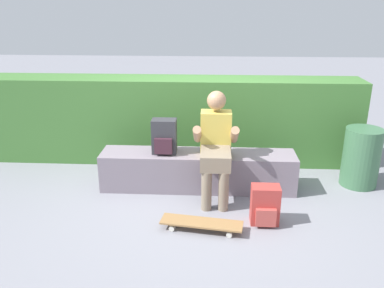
{
  "coord_description": "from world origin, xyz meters",
  "views": [
    {
      "loc": [
        0.16,
        -3.99,
        2.13
      ],
      "look_at": [
        -0.07,
        0.33,
        0.55
      ],
      "focal_mm": 37.37,
      "sensor_mm": 36.0,
      "label": 1
    }
  ],
  "objects_px": {
    "backpack_on_bench": "(164,137)",
    "skateboard_near_person": "(202,223)",
    "bench_main": "(198,170)",
    "trash_bin": "(361,157)",
    "backpack_on_ground": "(265,206)",
    "person_skater": "(216,143)"
  },
  "relations": [
    {
      "from": "backpack_on_bench",
      "to": "bench_main",
      "type": "bearing_deg",
      "value": 1.39
    },
    {
      "from": "bench_main",
      "to": "skateboard_near_person",
      "type": "height_order",
      "value": "bench_main"
    },
    {
      "from": "skateboard_near_person",
      "to": "backpack_on_ground",
      "type": "distance_m",
      "value": 0.66
    },
    {
      "from": "skateboard_near_person",
      "to": "backpack_on_bench",
      "type": "distance_m",
      "value": 1.18
    },
    {
      "from": "backpack_on_bench",
      "to": "trash_bin",
      "type": "bearing_deg",
      "value": 4.84
    },
    {
      "from": "skateboard_near_person",
      "to": "backpack_on_bench",
      "type": "bearing_deg",
      "value": 116.49
    },
    {
      "from": "backpack_on_ground",
      "to": "trash_bin",
      "type": "xyz_separation_m",
      "value": [
        1.24,
        0.96,
        0.16
      ]
    },
    {
      "from": "skateboard_near_person",
      "to": "bench_main",
      "type": "bearing_deg",
      "value": 94.5
    },
    {
      "from": "skateboard_near_person",
      "to": "backpack_on_bench",
      "type": "height_order",
      "value": "backpack_on_bench"
    },
    {
      "from": "backpack_on_ground",
      "to": "backpack_on_bench",
      "type": "bearing_deg",
      "value": 145.01
    },
    {
      "from": "backpack_on_bench",
      "to": "skateboard_near_person",
      "type": "bearing_deg",
      "value": -63.51
    },
    {
      "from": "backpack_on_bench",
      "to": "trash_bin",
      "type": "xyz_separation_m",
      "value": [
        2.33,
        0.2,
        -0.28
      ]
    },
    {
      "from": "skateboard_near_person",
      "to": "trash_bin",
      "type": "relative_size",
      "value": 1.16
    },
    {
      "from": "skateboard_near_person",
      "to": "backpack_on_ground",
      "type": "relative_size",
      "value": 2.05
    },
    {
      "from": "person_skater",
      "to": "bench_main",
      "type": "bearing_deg",
      "value": 133.98
    },
    {
      "from": "skateboard_near_person",
      "to": "backpack_on_ground",
      "type": "xyz_separation_m",
      "value": [
        0.63,
        0.17,
        0.12
      ]
    },
    {
      "from": "backpack_on_bench",
      "to": "backpack_on_ground",
      "type": "relative_size",
      "value": 1.0
    },
    {
      "from": "bench_main",
      "to": "trash_bin",
      "type": "relative_size",
      "value": 3.2
    },
    {
      "from": "backpack_on_bench",
      "to": "trash_bin",
      "type": "height_order",
      "value": "backpack_on_bench"
    },
    {
      "from": "bench_main",
      "to": "skateboard_near_person",
      "type": "relative_size",
      "value": 2.76
    },
    {
      "from": "backpack_on_bench",
      "to": "trash_bin",
      "type": "relative_size",
      "value": 0.56
    },
    {
      "from": "bench_main",
      "to": "trash_bin",
      "type": "distance_m",
      "value": 1.95
    }
  ]
}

